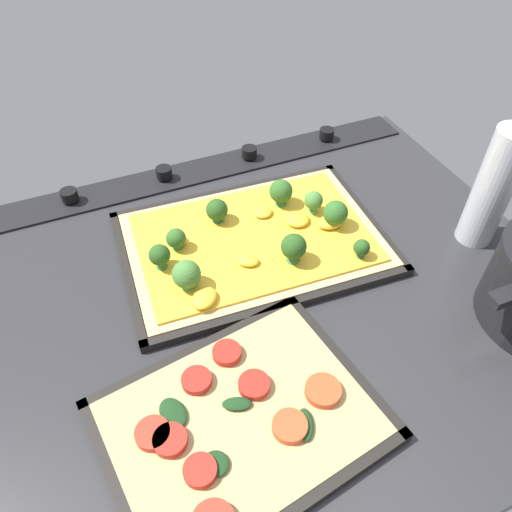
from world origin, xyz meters
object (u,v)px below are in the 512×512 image
at_px(broccoli_pizza, 255,238).
at_px(oil_bottle, 495,185).
at_px(baking_tray_front, 253,244).
at_px(baking_tray_back, 241,422).
at_px(veggie_pizza_back, 238,420).

distance_m(broccoli_pizza, oil_bottle, 0.35).
relative_size(baking_tray_front, baking_tray_back, 1.24).
bearing_deg(baking_tray_front, baking_tray_back, 64.43).
relative_size(veggie_pizza_back, oil_bottle, 1.27).
bearing_deg(oil_bottle, baking_tray_back, 17.66).
height_order(baking_tray_front, broccoli_pizza, broccoli_pizza).
height_order(veggie_pizza_back, oil_bottle, oil_bottle).
distance_m(baking_tray_front, oil_bottle, 0.36).
height_order(baking_tray_back, oil_bottle, oil_bottle).
xyz_separation_m(broccoli_pizza, oil_bottle, (-0.32, 0.11, 0.08)).
bearing_deg(veggie_pizza_back, baking_tray_front, -116.10).
bearing_deg(baking_tray_back, broccoli_pizza, -116.14).
bearing_deg(oil_bottle, baking_tray_front, -19.61).
distance_m(broccoli_pizza, veggie_pizza_back, 0.29).
relative_size(broccoli_pizza, oil_bottle, 1.61).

